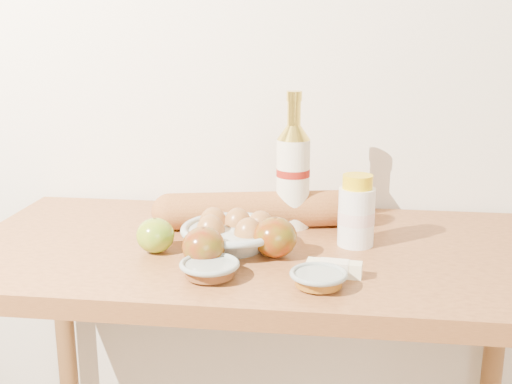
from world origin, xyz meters
TOP-DOWN VIEW (x-y plane):
  - back_wall at (0.00, 1.51)m, footprint 3.50×0.02m
  - table at (0.00, 1.18)m, footprint 1.20×0.60m
  - bourbon_bottle at (0.06, 1.31)m, footprint 0.08×0.08m
  - cream_bottle at (0.20, 1.21)m, footprint 0.07×0.07m
  - egg_bowl at (-0.05, 1.16)m, footprint 0.23×0.23m
  - baguette at (-0.01, 1.30)m, footprint 0.49×0.18m
  - apple_yellowgreen at (-0.19, 1.11)m, footprint 0.09×0.09m
  - apple_redgreen_front at (-0.09, 1.05)m, footprint 0.10×0.10m
  - apple_redgreen_right at (0.04, 1.12)m, footprint 0.10×0.10m
  - sugar_bowl at (-0.06, 1.00)m, footprint 0.11×0.11m
  - syrup_bowl at (0.13, 0.98)m, footprint 0.13×0.13m
  - butter_stick at (0.16, 1.04)m, footprint 0.10×0.04m

SIDE VIEW (x-z plane):
  - table at x=0.00m, z-range 0.33..1.23m
  - butter_stick at x=0.16m, z-range 0.90..0.93m
  - syrup_bowl at x=0.13m, z-range 0.90..0.93m
  - sugar_bowl at x=-0.06m, z-range 0.90..0.93m
  - egg_bowl at x=-0.05m, z-range 0.89..0.97m
  - apple_yellowgreen at x=-0.19m, z-range 0.90..0.97m
  - apple_redgreen_front at x=-0.09m, z-range 0.90..0.97m
  - apple_redgreen_right at x=0.04m, z-range 0.90..0.98m
  - baguette at x=-0.01m, z-range 0.90..0.98m
  - cream_bottle at x=0.20m, z-range 0.89..1.04m
  - bourbon_bottle at x=0.06m, z-range 0.87..1.17m
  - back_wall at x=0.00m, z-range 0.00..2.60m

